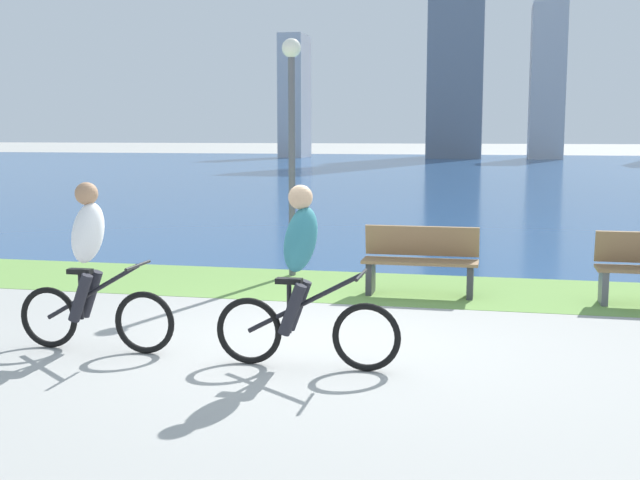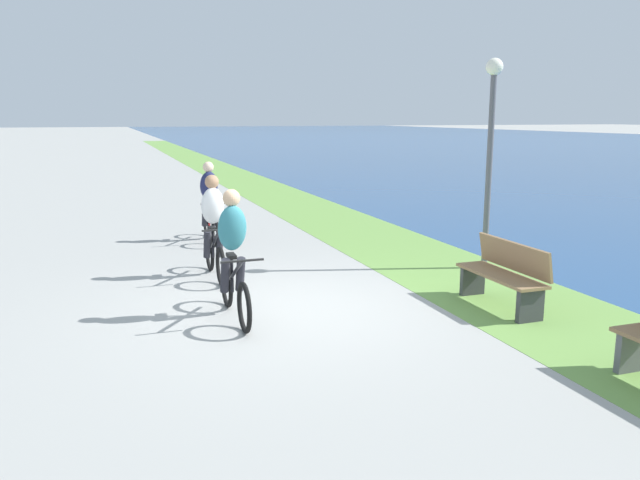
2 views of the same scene
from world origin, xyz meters
name	(u,v)px [view 1 (image 1 of 2)]	position (x,y,z in m)	size (l,w,h in m)	color
ground_plane	(309,344)	(0.00, 0.00, 0.00)	(300.00, 300.00, 0.00)	#9E9E99
grass_strip_bayside	(360,287)	(0.00, 3.11, 0.00)	(120.00, 2.30, 0.01)	#6B9947
bay_water_surface	(462,171)	(0.00, 37.74, 0.00)	(300.00, 66.97, 0.00)	navy
cyclist_lead	(302,277)	(0.12, -0.78, 0.83)	(1.72, 0.52, 1.66)	black
cyclist_trailing	(91,267)	(-2.03, -0.66, 0.83)	(1.63, 0.52, 1.65)	black
bench_near_path	(420,261)	(0.86, 2.75, 0.45)	(1.50, 0.47, 0.90)	olive
lamppost_tall	(292,120)	(-1.14, 3.80, 2.31)	(0.28, 0.28, 3.47)	#595960
city_skyline_far_shore	(556,39)	(6.39, 62.53, 9.75)	(38.54, 9.15, 25.56)	#B7B7BC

